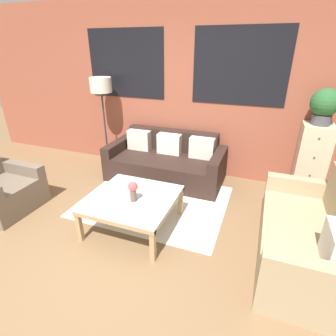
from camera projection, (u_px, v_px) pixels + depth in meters
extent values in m
plane|color=brown|center=(106.00, 253.00, 2.88)|extent=(16.00, 16.00, 0.00)
cube|color=brown|center=(179.00, 91.00, 4.36)|extent=(8.40, 0.08, 2.80)
cube|color=black|center=(126.00, 64.00, 4.46)|extent=(1.40, 0.01, 1.10)
cube|color=black|center=(240.00, 67.00, 3.85)|extent=(1.40, 0.01, 1.10)
cube|color=silver|center=(154.00, 201.00, 3.86)|extent=(2.05, 1.62, 0.00)
cube|color=black|center=(163.00, 170.00, 4.36)|extent=(1.59, 0.72, 0.40)
cube|color=black|center=(172.00, 151.00, 4.65)|extent=(1.59, 0.16, 0.78)
cube|color=black|center=(119.00, 156.00, 4.67)|extent=(0.16, 0.88, 0.58)
cube|color=black|center=(217.00, 171.00, 4.11)|extent=(0.16, 0.88, 0.58)
cube|color=beige|center=(139.00, 140.00, 4.62)|extent=(0.40, 0.16, 0.34)
cube|color=silver|center=(169.00, 144.00, 4.44)|extent=(0.40, 0.16, 0.34)
cube|color=beige|center=(202.00, 148.00, 4.26)|extent=(0.40, 0.16, 0.34)
cube|color=tan|center=(292.00, 243.00, 2.74)|extent=(0.64, 1.33, 0.42)
cube|color=tan|center=(298.00, 201.00, 3.29)|extent=(0.80, 0.14, 0.62)
cube|color=tan|center=(310.00, 294.00, 2.05)|extent=(0.80, 0.14, 0.62)
cube|color=beige|center=(336.00, 248.00, 2.12)|extent=(0.16, 0.40, 0.34)
cube|color=#6B5B4C|center=(9.00, 197.00, 3.59)|extent=(0.64, 0.52, 0.40)
cube|color=#6B5B4C|center=(23.00, 180.00, 3.86)|extent=(0.80, 0.14, 0.56)
cube|color=silver|center=(133.00, 198.00, 3.16)|extent=(1.00, 1.00, 0.01)
cube|color=tan|center=(112.00, 222.00, 2.77)|extent=(1.00, 0.05, 0.05)
cube|color=tan|center=(149.00, 183.00, 3.57)|extent=(1.00, 0.05, 0.05)
cube|color=tan|center=(100.00, 193.00, 3.32)|extent=(0.05, 1.00, 0.05)
cube|color=tan|center=(169.00, 208.00, 3.02)|extent=(0.05, 1.00, 0.05)
cube|color=tan|center=(79.00, 226.00, 3.00)|extent=(0.06, 0.05, 0.41)
cube|color=tan|center=(153.00, 245.00, 2.71)|extent=(0.05, 0.05, 0.41)
cube|color=tan|center=(120.00, 189.00, 3.78)|extent=(0.06, 0.06, 0.41)
cube|color=tan|center=(181.00, 201.00, 3.49)|extent=(0.05, 0.06, 0.41)
cylinder|color=#2D2D2D|center=(109.00, 164.00, 5.04)|extent=(0.28, 0.28, 0.02)
cylinder|color=#2D2D2D|center=(105.00, 130.00, 4.75)|extent=(0.03, 0.03, 1.34)
cylinder|color=beige|center=(101.00, 85.00, 4.41)|extent=(0.37, 0.37, 0.25)
cube|color=#C6B793|center=(311.00, 162.00, 3.81)|extent=(0.40, 0.38, 1.10)
sphere|color=#38332D|center=(319.00, 138.00, 3.47)|extent=(0.02, 0.02, 0.02)
sphere|color=#38332D|center=(314.00, 158.00, 3.59)|extent=(0.02, 0.02, 0.02)
sphere|color=#38332D|center=(310.00, 176.00, 3.70)|extent=(0.02, 0.02, 0.02)
sphere|color=#38332D|center=(306.00, 192.00, 3.82)|extent=(0.02, 0.02, 0.02)
cylinder|color=#47474C|center=(321.00, 120.00, 3.55)|extent=(0.24, 0.24, 0.14)
sphere|color=#285B2D|center=(325.00, 103.00, 3.45)|extent=(0.37, 0.37, 0.37)
cylinder|color=brown|center=(133.00, 195.00, 3.06)|extent=(0.08, 0.08, 0.15)
sphere|color=#CC4C4C|center=(133.00, 187.00, 3.01)|extent=(0.12, 0.12, 0.12)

